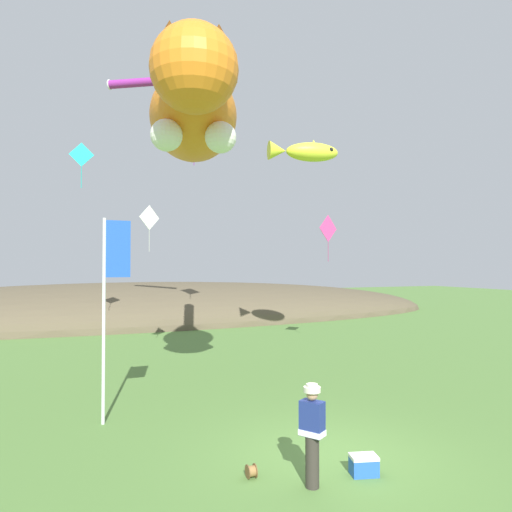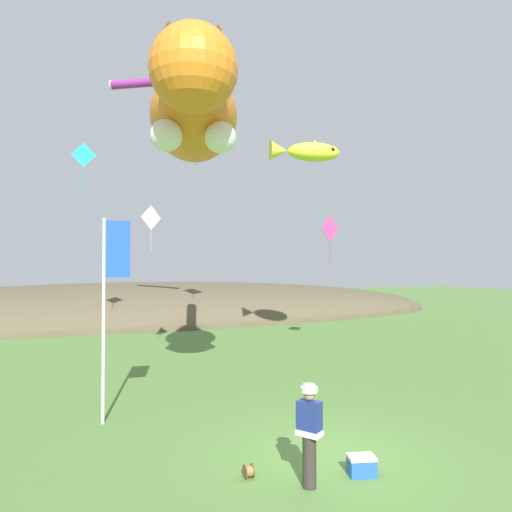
{
  "view_description": "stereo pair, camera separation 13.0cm",
  "coord_description": "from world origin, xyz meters",
  "px_view_note": "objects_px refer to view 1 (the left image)",
  "views": [
    {
      "loc": [
        -4.9,
        -7.97,
        3.82
      ],
      "look_at": [
        0.0,
        4.0,
        4.1
      ],
      "focal_mm": 32.0,
      "sensor_mm": 36.0,
      "label": 1
    },
    {
      "loc": [
        -4.78,
        -8.02,
        3.82
      ],
      "look_at": [
        0.0,
        4.0,
        4.1
      ],
      "focal_mm": 32.0,
      "sensor_mm": 36.0,
      "label": 2
    }
  ],
  "objects_px": {
    "festival_attendant": "(312,432)",
    "picnic_cooler": "(364,465)",
    "kite_fish_windsock": "(304,152)",
    "kite_diamond_teal": "(81,155)",
    "kite_tube_streamer": "(140,83)",
    "kite_spool": "(251,471)",
    "festival_banner_pole": "(110,289)",
    "kite_diamond_pink": "(328,229)",
    "kite_diamond_violet": "(194,131)",
    "kite_diamond_white": "(149,218)",
    "kite_giant_cat": "(194,113)"
  },
  "relations": [
    {
      "from": "festival_attendant",
      "to": "kite_diamond_white",
      "type": "bearing_deg",
      "value": 94.24
    },
    {
      "from": "kite_fish_windsock",
      "to": "kite_diamond_teal",
      "type": "relative_size",
      "value": 1.66
    },
    {
      "from": "kite_diamond_violet",
      "to": "festival_banner_pole",
      "type": "bearing_deg",
      "value": -116.87
    },
    {
      "from": "festival_banner_pole",
      "to": "kite_diamond_pink",
      "type": "xyz_separation_m",
      "value": [
        10.12,
        6.51,
        2.27
      ]
    },
    {
      "from": "kite_tube_streamer",
      "to": "kite_diamond_white",
      "type": "bearing_deg",
      "value": -66.7
    },
    {
      "from": "kite_diamond_teal",
      "to": "kite_diamond_pink",
      "type": "relative_size",
      "value": 0.88
    },
    {
      "from": "kite_diamond_violet",
      "to": "kite_fish_windsock",
      "type": "bearing_deg",
      "value": -35.46
    },
    {
      "from": "picnic_cooler",
      "to": "kite_diamond_white",
      "type": "height_order",
      "value": "kite_diamond_white"
    },
    {
      "from": "picnic_cooler",
      "to": "festival_attendant",
      "type": "bearing_deg",
      "value": -177.47
    },
    {
      "from": "picnic_cooler",
      "to": "kite_fish_windsock",
      "type": "bearing_deg",
      "value": 67.22
    },
    {
      "from": "kite_diamond_violet",
      "to": "kite_diamond_pink",
      "type": "height_order",
      "value": "kite_diamond_violet"
    },
    {
      "from": "kite_diamond_white",
      "to": "kite_diamond_violet",
      "type": "bearing_deg",
      "value": 26.48
    },
    {
      "from": "festival_attendant",
      "to": "kite_spool",
      "type": "xyz_separation_m",
      "value": [
        -0.85,
        0.71,
        -0.83
      ]
    },
    {
      "from": "kite_diamond_violet",
      "to": "kite_diamond_white",
      "type": "height_order",
      "value": "kite_diamond_violet"
    },
    {
      "from": "festival_banner_pole",
      "to": "kite_diamond_teal",
      "type": "bearing_deg",
      "value": 93.35
    },
    {
      "from": "kite_diamond_violet",
      "to": "kite_diamond_teal",
      "type": "distance_m",
      "value": 5.0
    },
    {
      "from": "kite_spool",
      "to": "picnic_cooler",
      "type": "height_order",
      "value": "picnic_cooler"
    },
    {
      "from": "festival_banner_pole",
      "to": "kite_fish_windsock",
      "type": "relative_size",
      "value": 1.58
    },
    {
      "from": "festival_banner_pole",
      "to": "kite_spool",
      "type": "bearing_deg",
      "value": -61.62
    },
    {
      "from": "kite_diamond_violet",
      "to": "picnic_cooler",
      "type": "bearing_deg",
      "value": -90.72
    },
    {
      "from": "kite_giant_cat",
      "to": "festival_attendant",
      "type": "bearing_deg",
      "value": -84.75
    },
    {
      "from": "festival_attendant",
      "to": "kite_diamond_violet",
      "type": "bearing_deg",
      "value": 84.48
    },
    {
      "from": "kite_tube_streamer",
      "to": "kite_diamond_violet",
      "type": "relative_size",
      "value": 1.17
    },
    {
      "from": "festival_banner_pole",
      "to": "kite_giant_cat",
      "type": "relative_size",
      "value": 0.54
    },
    {
      "from": "festival_attendant",
      "to": "kite_spool",
      "type": "relative_size",
      "value": 7.16
    },
    {
      "from": "kite_spool",
      "to": "kite_diamond_teal",
      "type": "xyz_separation_m",
      "value": [
        -2.64,
        12.55,
        8.32
      ]
    },
    {
      "from": "festival_banner_pole",
      "to": "kite_diamond_pink",
      "type": "relative_size",
      "value": 2.32
    },
    {
      "from": "festival_attendant",
      "to": "kite_tube_streamer",
      "type": "relative_size",
      "value": 0.67
    },
    {
      "from": "kite_giant_cat",
      "to": "kite_tube_streamer",
      "type": "relative_size",
      "value": 3.45
    },
    {
      "from": "festival_banner_pole",
      "to": "kite_diamond_teal",
      "type": "distance_m",
      "value": 10.04
    },
    {
      "from": "festival_attendant",
      "to": "kite_diamond_pink",
      "type": "xyz_separation_m",
      "value": [
        7.13,
        11.19,
        4.58
      ]
    },
    {
      "from": "kite_tube_streamer",
      "to": "picnic_cooler",
      "type": "bearing_deg",
      "value": -79.71
    },
    {
      "from": "kite_diamond_teal",
      "to": "kite_diamond_pink",
      "type": "distance_m",
      "value": 11.21
    },
    {
      "from": "festival_attendant",
      "to": "kite_fish_windsock",
      "type": "bearing_deg",
      "value": 62.25
    },
    {
      "from": "festival_attendant",
      "to": "picnic_cooler",
      "type": "bearing_deg",
      "value": 2.53
    },
    {
      "from": "kite_giant_cat",
      "to": "kite_diamond_teal",
      "type": "relative_size",
      "value": 4.84
    },
    {
      "from": "kite_diamond_pink",
      "to": "kite_diamond_violet",
      "type": "bearing_deg",
      "value": 162.15
    },
    {
      "from": "kite_tube_streamer",
      "to": "kite_diamond_teal",
      "type": "height_order",
      "value": "kite_tube_streamer"
    },
    {
      "from": "kite_diamond_pink",
      "to": "kite_tube_streamer",
      "type": "bearing_deg",
      "value": 169.53
    },
    {
      "from": "festival_banner_pole",
      "to": "kite_giant_cat",
      "type": "distance_m",
      "value": 5.8
    },
    {
      "from": "kite_tube_streamer",
      "to": "kite_diamond_white",
      "type": "distance_m",
      "value": 5.91
    },
    {
      "from": "kite_diamond_white",
      "to": "kite_diamond_pink",
      "type": "height_order",
      "value": "kite_diamond_white"
    },
    {
      "from": "festival_attendant",
      "to": "kite_tube_streamer",
      "type": "height_order",
      "value": "kite_tube_streamer"
    },
    {
      "from": "picnic_cooler",
      "to": "kite_diamond_white",
      "type": "relative_size",
      "value": 0.29
    },
    {
      "from": "kite_diamond_white",
      "to": "kite_diamond_pink",
      "type": "bearing_deg",
      "value": -5.8
    },
    {
      "from": "kite_diamond_violet",
      "to": "kite_diamond_white",
      "type": "distance_m",
      "value": 4.81
    },
    {
      "from": "festival_banner_pole",
      "to": "kite_diamond_white",
      "type": "xyz_separation_m",
      "value": [
        2.1,
        7.33,
        2.52
      ]
    },
    {
      "from": "festival_attendant",
      "to": "kite_diamond_pink",
      "type": "bearing_deg",
      "value": 57.51
    },
    {
      "from": "kite_fish_windsock",
      "to": "kite_spool",
      "type": "bearing_deg",
      "value": -123.26
    },
    {
      "from": "kite_giant_cat",
      "to": "kite_diamond_pink",
      "type": "height_order",
      "value": "kite_giant_cat"
    }
  ]
}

